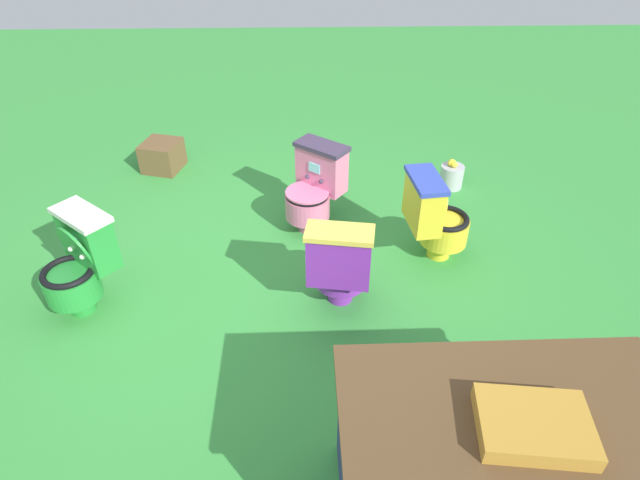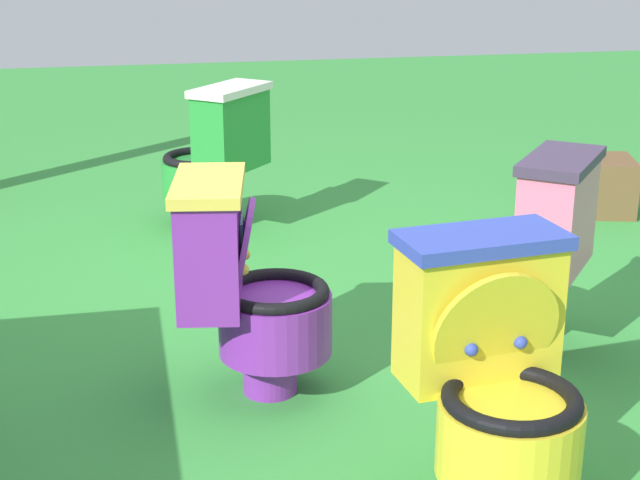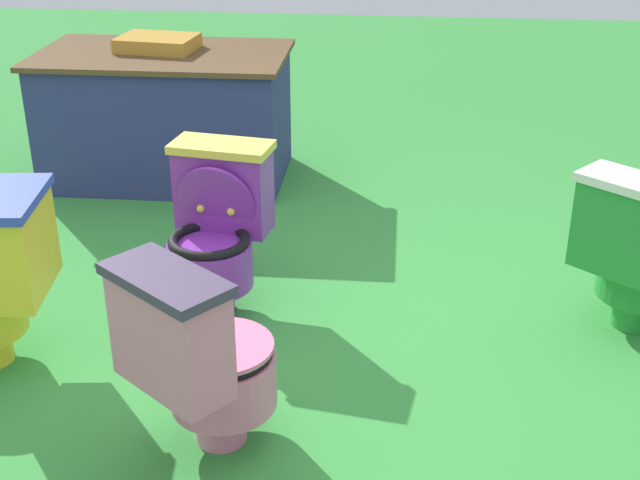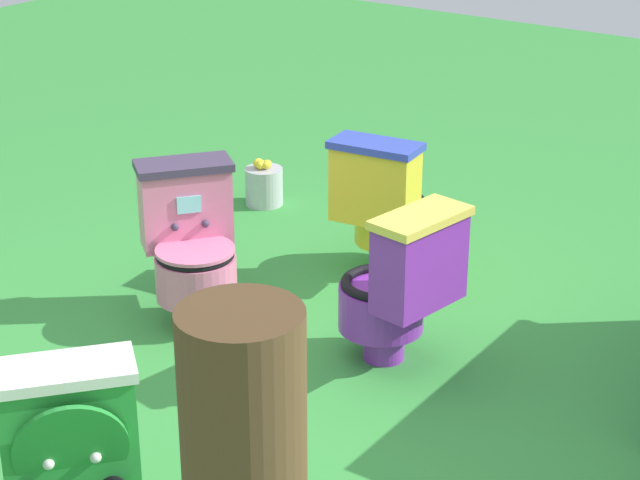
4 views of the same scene
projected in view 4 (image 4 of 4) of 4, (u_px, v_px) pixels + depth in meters
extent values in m
plane|color=green|center=(266.00, 387.00, 4.71)|extent=(14.00, 14.00, 0.00)
cylinder|color=purple|center=(384.00, 343.00, 4.92)|extent=(0.21, 0.21, 0.14)
cylinder|color=purple|center=(381.00, 307.00, 4.86)|extent=(0.42, 0.42, 0.20)
torus|color=black|center=(382.00, 283.00, 4.82)|extent=(0.40, 0.40, 0.04)
cylinder|color=#EACC4C|center=(382.00, 294.00, 4.84)|extent=(0.27, 0.27, 0.01)
cube|color=purple|center=(419.00, 264.00, 4.63)|extent=(0.43, 0.25, 0.37)
cube|color=#EACC4C|center=(421.00, 218.00, 4.55)|extent=(0.46, 0.28, 0.04)
cube|color=#8CE0E5|center=(401.00, 246.00, 4.68)|extent=(0.11, 0.03, 0.08)
cylinder|color=purple|center=(401.00, 260.00, 4.70)|extent=(0.36, 0.14, 0.35)
sphere|color=#EACC4C|center=(388.00, 273.00, 4.67)|extent=(0.04, 0.04, 0.04)
sphere|color=#EACC4C|center=(410.00, 263.00, 4.76)|extent=(0.04, 0.04, 0.04)
cube|color=green|center=(69.00, 428.00, 3.50)|extent=(0.44, 0.41, 0.37)
cube|color=white|center=(63.00, 371.00, 3.42)|extent=(0.47, 0.44, 0.04)
cube|color=#8CE0E5|center=(69.00, 432.00, 3.39)|extent=(0.09, 0.08, 0.08)
cylinder|color=green|center=(71.00, 450.00, 3.41)|extent=(0.33, 0.29, 0.35)
sphere|color=white|center=(96.00, 457.00, 3.44)|extent=(0.04, 0.04, 0.04)
sphere|color=white|center=(48.00, 464.00, 3.41)|extent=(0.04, 0.04, 0.04)
cylinder|color=yellow|center=(389.00, 255.00, 5.79)|extent=(0.20, 0.20, 0.14)
cylinder|color=yellow|center=(391.00, 223.00, 5.74)|extent=(0.41, 0.41, 0.20)
torus|color=black|center=(392.00, 202.00, 5.69)|extent=(0.39, 0.39, 0.04)
cylinder|color=#3347B2|center=(391.00, 212.00, 5.71)|extent=(0.27, 0.27, 0.01)
cube|color=yellow|center=(375.00, 186.00, 5.47)|extent=(0.24, 0.43, 0.37)
cube|color=#3347B2|center=(376.00, 146.00, 5.39)|extent=(0.26, 0.46, 0.04)
cube|color=#8CE0E5|center=(384.00, 170.00, 5.53)|extent=(0.02, 0.11, 0.08)
cylinder|color=yellow|center=(384.00, 182.00, 5.56)|extent=(0.13, 0.36, 0.35)
sphere|color=#3347B2|center=(371.00, 186.00, 5.61)|extent=(0.04, 0.04, 0.04)
sphere|color=#3347B2|center=(397.00, 191.00, 5.55)|extent=(0.04, 0.04, 0.04)
cylinder|color=pink|center=(197.00, 309.00, 5.22)|extent=(0.25, 0.25, 0.14)
cylinder|color=pink|center=(196.00, 277.00, 5.14)|extent=(0.52, 0.52, 0.20)
torus|color=black|center=(195.00, 254.00, 5.10)|extent=(0.50, 0.50, 0.04)
cylinder|color=#3F334C|center=(196.00, 265.00, 5.12)|extent=(0.34, 0.34, 0.01)
cube|color=pink|center=(185.00, 207.00, 5.21)|extent=(0.44, 0.40, 0.37)
cube|color=#3F334C|center=(183.00, 165.00, 5.13)|extent=(0.47, 0.44, 0.04)
cube|color=#8CE0E5|center=(189.00, 205.00, 5.10)|extent=(0.09, 0.07, 0.08)
cylinder|color=pink|center=(195.00, 250.00, 5.09)|extent=(0.51, 0.51, 0.02)
sphere|color=#3F334C|center=(205.00, 224.00, 5.16)|extent=(0.04, 0.04, 0.04)
sphere|color=#3F334C|center=(175.00, 227.00, 5.12)|extent=(0.04, 0.04, 0.04)
cylinder|color=#B7B7BF|center=(264.00, 186.00, 6.59)|extent=(0.22, 0.22, 0.22)
ellipsoid|color=yellow|center=(261.00, 164.00, 6.52)|extent=(0.07, 0.05, 0.05)
ellipsoid|color=yellow|center=(267.00, 164.00, 6.53)|extent=(0.07, 0.05, 0.05)
ellipsoid|color=yellow|center=(258.00, 163.00, 6.55)|extent=(0.07, 0.05, 0.05)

